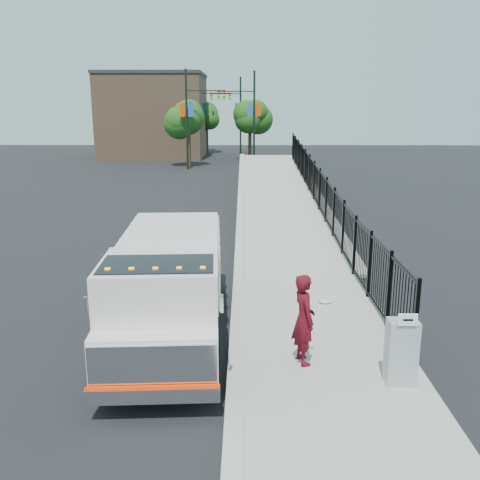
{
  "coord_description": "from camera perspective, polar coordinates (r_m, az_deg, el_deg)",
  "views": [
    {
      "loc": [
        0.18,
        -11.81,
        5.2
      ],
      "look_at": [
        0.06,
        2.0,
        1.7
      ],
      "focal_mm": 40.0,
      "sensor_mm": 36.0,
      "label": 1
    }
  ],
  "objects": [
    {
      "name": "ramp",
      "position": [
        28.36,
        4.42,
        3.62
      ],
      "size": [
        3.95,
        24.06,
        3.19
      ],
      "primitive_type": "cube",
      "rotation": [
        0.06,
        0.0,
        0.0
      ],
      "color": "#9E998E",
      "rests_on": "ground"
    },
    {
      "name": "iron_fence",
      "position": [
        24.43,
        8.43,
        3.94
      ],
      "size": [
        0.1,
        28.0,
        1.8
      ],
      "primitive_type": "cube",
      "color": "black",
      "rests_on": "ground"
    },
    {
      "name": "sidewalk",
      "position": [
        11.21,
        9.66,
        -13.29
      ],
      "size": [
        3.55,
        12.0,
        0.12
      ],
      "primitive_type": "cube",
      "color": "#9E998E",
      "rests_on": "ground"
    },
    {
      "name": "tree_1",
      "position": [
        51.93,
        1.07,
        12.85
      ],
      "size": [
        2.6,
        2.6,
        5.3
      ],
      "color": "#382314",
      "rests_on": "ground"
    },
    {
      "name": "arrow_sign",
      "position": [
        10.09,
        17.46,
        -8.11
      ],
      "size": [
        0.35,
        0.04,
        0.22
      ],
      "primitive_type": "cube",
      "color": "white",
      "rests_on": "utility_cabinet"
    },
    {
      "name": "light_pole_1",
      "position": [
        46.92,
        1.14,
        13.21
      ],
      "size": [
        3.78,
        0.22,
        8.0
      ],
      "color": "black",
      "rests_on": "ground"
    },
    {
      "name": "tree_2",
      "position": [
        59.85,
        -3.61,
        13.0
      ],
      "size": [
        2.57,
        2.57,
        5.28
      ],
      "color": "#382314",
      "rests_on": "ground"
    },
    {
      "name": "tree_0",
      "position": [
        46.21,
        -5.55,
        12.63
      ],
      "size": [
        2.95,
        2.95,
        5.48
      ],
      "color": "#382314",
      "rests_on": "ground"
    },
    {
      "name": "ground",
      "position": [
        12.9,
        -0.35,
        -9.55
      ],
      "size": [
        120.0,
        120.0,
        0.0
      ],
      "primitive_type": "plane",
      "color": "black",
      "rests_on": "ground"
    },
    {
      "name": "light_pole_2",
      "position": [
        55.02,
        -4.0,
        13.33
      ],
      "size": [
        3.77,
        0.22,
        8.0
      ],
      "color": "black",
      "rests_on": "ground"
    },
    {
      "name": "truck",
      "position": [
        12.09,
        -7.64,
        -4.42
      ],
      "size": [
        2.66,
        7.18,
        2.42
      ],
      "rotation": [
        0.0,
        0.0,
        0.05
      ],
      "color": "black",
      "rests_on": "ground"
    },
    {
      "name": "worker",
      "position": [
        10.85,
        6.82,
        -8.37
      ],
      "size": [
        0.59,
        0.77,
        1.86
      ],
      "primitive_type": "imported",
      "rotation": [
        0.0,
        0.0,
        1.81
      ],
      "color": "#4D0913",
      "rests_on": "sidewalk"
    },
    {
      "name": "curb",
      "position": [
        11.06,
        -0.5,
        -13.35
      ],
      "size": [
        0.3,
        12.0,
        0.16
      ],
      "primitive_type": "cube",
      "color": "#ADAAA3",
      "rests_on": "ground"
    },
    {
      "name": "light_pole_3",
      "position": [
        57.37,
        -0.26,
        13.4
      ],
      "size": [
        3.77,
        0.22,
        8.0
      ],
      "color": "black",
      "rests_on": "ground"
    },
    {
      "name": "debris",
      "position": [
        14.41,
        9.05,
        -6.42
      ],
      "size": [
        0.36,
        0.36,
        0.09
      ],
      "primitive_type": "ellipsoid",
      "color": "silver",
      "rests_on": "sidewalk"
    },
    {
      "name": "building",
      "position": [
        56.57,
        -9.09,
        12.85
      ],
      "size": [
        10.0,
        10.0,
        8.0
      ],
      "primitive_type": "cube",
      "color": "#8C664C",
      "rests_on": "ground"
    },
    {
      "name": "utility_cabinet",
      "position": [
        10.58,
        16.82,
        -11.35
      ],
      "size": [
        0.55,
        0.4,
        1.25
      ],
      "primitive_type": "cube",
      "color": "gray",
      "rests_on": "sidewalk"
    },
    {
      "name": "light_pole_0",
      "position": [
        44.75,
        -5.31,
        13.11
      ],
      "size": [
        3.77,
        0.22,
        8.0
      ],
      "color": "black",
      "rests_on": "ground"
    }
  ]
}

